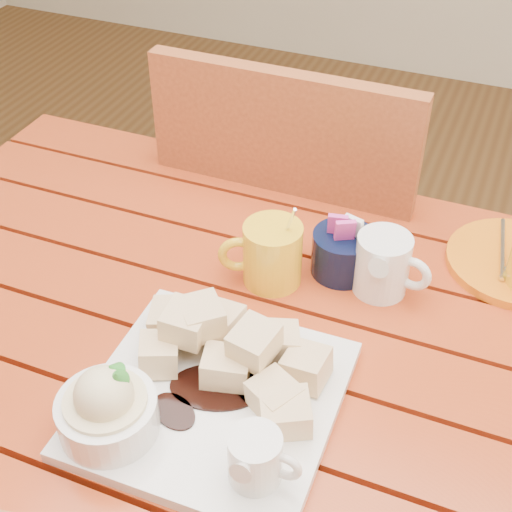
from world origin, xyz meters
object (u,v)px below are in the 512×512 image
at_px(table, 244,379).
at_px(dessert_plate, 193,390).
at_px(coffee_mug_left, 271,253).
at_px(chair_far, 299,245).

bearing_deg(table, dessert_plate, -89.86).
relative_size(coffee_mug_left, chair_far, 0.15).
bearing_deg(dessert_plate, table, 90.14).
xyz_separation_m(dessert_plate, coffee_mug_left, (-0.00, 0.25, 0.01)).
distance_m(dessert_plate, coffee_mug_left, 0.25).
bearing_deg(table, chair_far, 99.04).
xyz_separation_m(table, coffee_mug_left, (-0.00, 0.10, 0.16)).
bearing_deg(dessert_plate, coffee_mug_left, 90.40).
distance_m(table, chair_far, 0.47).
bearing_deg(table, coffee_mug_left, 90.79).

